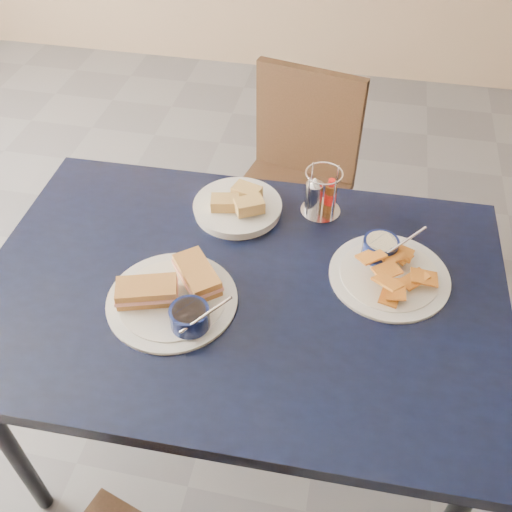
% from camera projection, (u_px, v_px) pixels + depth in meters
% --- Properties ---
extents(ground, '(6.00, 6.00, 0.00)m').
position_uv_depth(ground, '(213.00, 401.00, 2.01)').
color(ground, '#59595E').
rests_on(ground, ground).
extents(dining_table, '(1.30, 0.88, 0.75)m').
position_uv_depth(dining_table, '(241.00, 302.00, 1.43)').
color(dining_table, black).
rests_on(dining_table, ground).
extents(chair_far, '(0.48, 0.47, 0.85)m').
position_uv_depth(chair_far, '(292.00, 169.00, 2.16)').
color(chair_far, black).
rests_on(chair_far, ground).
extents(sandwich_plate, '(0.32, 0.31, 0.12)m').
position_uv_depth(sandwich_plate, '(175.00, 295.00, 1.33)').
color(sandwich_plate, white).
rests_on(sandwich_plate, dining_table).
extents(plantain_plate, '(0.30, 0.30, 0.12)m').
position_uv_depth(plantain_plate, '(387.00, 267.00, 1.41)').
color(plantain_plate, white).
rests_on(plantain_plate, dining_table).
extents(bread_basket, '(0.24, 0.24, 0.07)m').
position_uv_depth(bread_basket, '(238.00, 206.00, 1.57)').
color(bread_basket, white).
rests_on(bread_basket, dining_table).
extents(condiment_caddy, '(0.11, 0.11, 0.14)m').
position_uv_depth(condiment_caddy, '(320.00, 195.00, 1.54)').
color(condiment_caddy, silver).
rests_on(condiment_caddy, dining_table).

